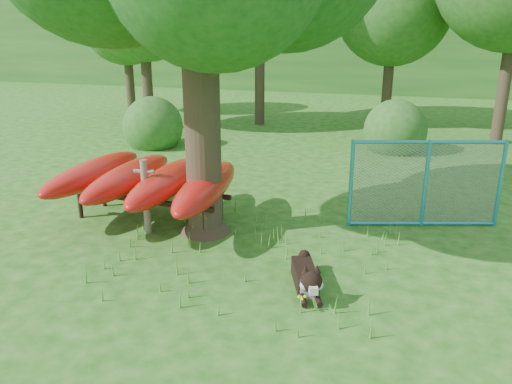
% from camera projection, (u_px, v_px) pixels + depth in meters
% --- Properties ---
extents(ground, '(80.00, 80.00, 0.00)m').
position_uv_depth(ground, '(217.00, 284.00, 6.99)').
color(ground, '#1C5410').
rests_on(ground, ground).
extents(wooden_post, '(0.36, 0.14, 1.32)m').
position_uv_depth(wooden_post, '(146.00, 195.00, 8.54)').
color(wooden_post, '#6B6250').
rests_on(wooden_post, ground).
extents(kayak_rack, '(3.24, 3.19, 1.04)m').
position_uv_depth(kayak_rack, '(147.00, 180.00, 9.06)').
color(kayak_rack, black).
rests_on(kayak_rack, ground).
extents(husky_dog, '(0.63, 1.20, 0.55)m').
position_uv_depth(husky_dog, '(307.00, 278.00, 6.74)').
color(husky_dog, black).
rests_on(husky_dog, ground).
extents(fence_section, '(2.61, 0.86, 2.64)m').
position_uv_depth(fence_section, '(425.00, 184.00, 8.81)').
color(fence_section, teal).
rests_on(fence_section, ground).
extents(wildflower_clump, '(0.11, 0.11, 0.25)m').
position_uv_depth(wildflower_clump, '(301.00, 299.00, 6.22)').
color(wildflower_clump, '#549731').
rests_on(wildflower_clump, ground).
extents(bg_tree_c, '(4.00, 4.00, 6.12)m').
position_uv_depth(bg_tree_c, '(394.00, 7.00, 17.09)').
color(bg_tree_c, '#33271C').
rests_on(bg_tree_c, ground).
extents(bg_tree_f, '(3.60, 3.60, 5.55)m').
position_uv_depth(bg_tree_f, '(125.00, 20.00, 20.16)').
color(bg_tree_f, '#33271C').
rests_on(bg_tree_f, ground).
extents(shrub_left, '(1.80, 1.80, 1.80)m').
position_uv_depth(shrub_left, '(154.00, 146.00, 15.20)').
color(shrub_left, '#24591D').
rests_on(shrub_left, ground).
extents(shrub_mid, '(1.80, 1.80, 1.80)m').
position_uv_depth(shrub_mid, '(393.00, 151.00, 14.60)').
color(shrub_mid, '#24591D').
rests_on(shrub_mid, ground).
extents(wooded_hillside, '(80.00, 12.00, 6.00)m').
position_uv_depth(wooded_hillside, '(378.00, 35.00, 31.47)').
color(wooded_hillside, '#24591D').
rests_on(wooded_hillside, ground).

